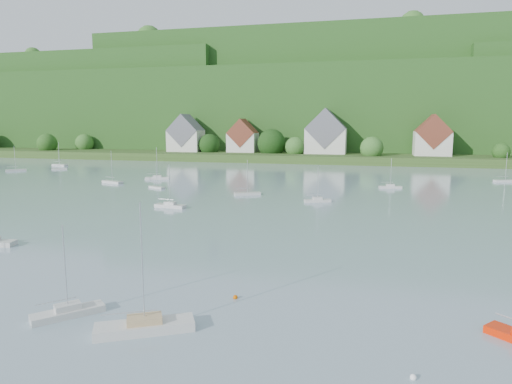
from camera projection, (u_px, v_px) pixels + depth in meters
far_shore_strip at (316, 155)px, 195.25m from camera, size 600.00×60.00×3.00m
forested_ridge at (331, 109)px, 257.67m from camera, size 620.00×181.22×69.89m
village_building_0 at (186, 136)px, 194.72m from camera, size 14.00×10.40×16.00m
village_building_1 at (243, 138)px, 190.77m from camera, size 12.00×9.36×14.00m
village_building_2 at (326, 135)px, 181.21m from camera, size 16.00×11.44×18.00m
village_building_3 at (432, 138)px, 169.86m from camera, size 13.00×10.40×15.50m
near_sailboat_2 at (145, 326)px, 33.14m from camera, size 7.26×5.20×9.68m
near_sailboat_3 at (68, 311)px, 35.82m from camera, size 4.82×5.12×7.42m
mooring_buoy_3 at (235, 299)px, 39.49m from camera, size 0.42×0.42×0.42m
mooring_buoy_4 at (413, 379)px, 27.07m from camera, size 0.41×0.41×0.41m
far_sailboat_cluster at (311, 182)px, 114.49m from camera, size 191.22×72.11×8.71m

